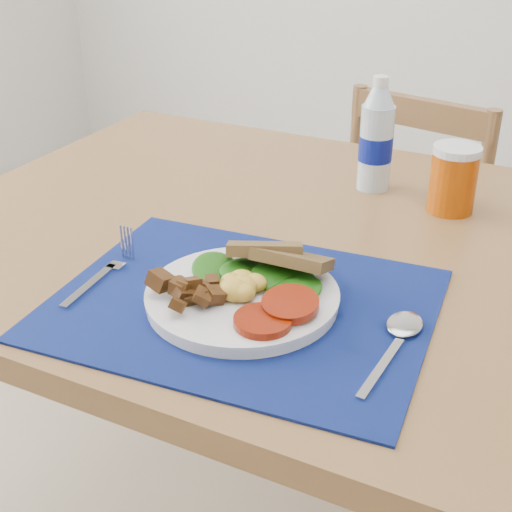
% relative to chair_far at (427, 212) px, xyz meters
% --- Properties ---
extents(table, '(1.40, 0.90, 0.75)m').
position_rel_chair_far_xyz_m(table, '(0.05, -0.68, 0.15)').
color(table, brown).
rests_on(table, ground).
extents(chair_far, '(0.43, 0.42, 1.00)m').
position_rel_chair_far_xyz_m(chair_far, '(0.00, 0.00, 0.00)').
color(chair_far, '#50331D').
rests_on(chair_far, ground).
extents(placemat, '(0.51, 0.41, 0.00)m').
position_rel_chair_far_xyz_m(placemat, '(-0.04, -0.91, 0.23)').
color(placemat, black).
rests_on(placemat, table).
extents(breakfast_plate, '(0.25, 0.25, 0.06)m').
position_rel_chair_far_xyz_m(breakfast_plate, '(-0.04, -0.91, 0.25)').
color(breakfast_plate, silver).
rests_on(breakfast_plate, placemat).
extents(fork, '(0.03, 0.17, 0.00)m').
position_rel_chair_far_xyz_m(fork, '(-0.24, -0.92, 0.24)').
color(fork, '#B2B5BA').
rests_on(fork, placemat).
extents(spoon, '(0.04, 0.19, 0.01)m').
position_rel_chair_far_xyz_m(spoon, '(0.17, -0.90, 0.24)').
color(spoon, '#B2B5BA').
rests_on(spoon, placemat).
extents(water_bottle, '(0.06, 0.06, 0.20)m').
position_rel_chair_far_xyz_m(water_bottle, '(-0.01, -0.45, 0.32)').
color(water_bottle, '#ADBFCC').
rests_on(water_bottle, table).
extents(juice_glass, '(0.08, 0.08, 0.11)m').
position_rel_chair_far_xyz_m(juice_glass, '(0.14, -0.49, 0.28)').
color(juice_glass, '#AC4204').
rests_on(juice_glass, table).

